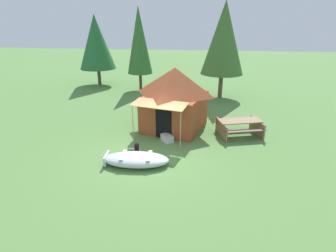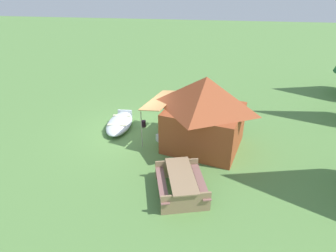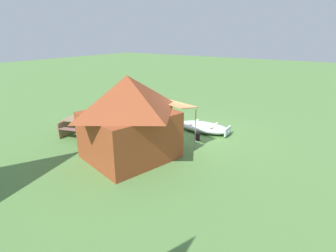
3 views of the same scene
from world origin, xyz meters
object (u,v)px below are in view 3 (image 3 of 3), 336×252
beached_rowboat (204,127)px  picnic_table (86,125)px  canvas_cabin_tent (129,117)px  fuel_can (198,137)px  cooler_box (161,140)px

beached_rowboat → picnic_table: picnic_table is taller
canvas_cabin_tent → fuel_can: 3.39m
picnic_table → cooler_box: picnic_table is taller
cooler_box → beached_rowboat: bearing=-111.3°
canvas_cabin_tent → fuel_can: bearing=-114.3°
cooler_box → canvas_cabin_tent: bearing=84.7°
beached_rowboat → picnic_table: bearing=39.2°
beached_rowboat → picnic_table: (4.13, 3.37, 0.25)m
fuel_can → cooler_box: bearing=45.6°
beached_rowboat → cooler_box: beached_rowboat is taller
beached_rowboat → cooler_box: size_ratio=4.36×
canvas_cabin_tent → cooler_box: bearing=-95.3°
picnic_table → fuel_can: bearing=-152.6°
beached_rowboat → fuel_can: size_ratio=7.75×
canvas_cabin_tent → fuel_can: (-1.27, -2.82, -1.39)m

